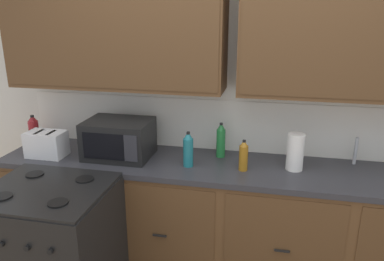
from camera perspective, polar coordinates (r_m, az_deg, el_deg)
The scene contains 11 objects.
wall_unit at distance 2.73m, azimuth 6.26°, elevation 11.17°, with size 4.52×0.40×2.56m.
counter_run at distance 2.94m, azimuth 5.01°, elevation -13.29°, with size 3.35×0.64×0.93m.
stove_range at distance 2.76m, azimuth -20.03°, elevation -16.93°, with size 0.76×0.68×0.95m.
microwave at distance 2.88m, azimuth -10.94°, elevation -1.22°, with size 0.48×0.37×0.28m.
toaster at distance 3.05m, azimuth -21.02°, elevation -1.90°, with size 0.28×0.18×0.19m.
sink_faucet at distance 2.94m, azimuth 23.36°, elevation -2.82°, with size 0.02×0.02×0.20m, color #B2B5BA.
paper_towel_roll at distance 2.70m, azimuth 15.26°, elevation -3.10°, with size 0.12×0.12×0.26m, color white.
bottle_red at distance 3.35m, azimuth -22.67°, elevation 0.06°, with size 0.08×0.08×0.25m.
bottle_teal at distance 2.66m, azimuth -0.58°, elevation -2.87°, with size 0.07×0.07×0.25m.
bottle_amber at distance 2.62m, azimuth 7.74°, elevation -3.75°, with size 0.06×0.06×0.22m.
bottle_green at distance 2.83m, azimuth 4.35°, elevation -1.48°, with size 0.07×0.07×0.26m.
Camera 1 is at (0.29, -2.20, 1.99)m, focal length 35.50 mm.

